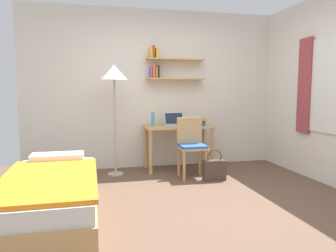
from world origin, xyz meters
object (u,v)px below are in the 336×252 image
laptop (175,122)px  water_bottle (153,119)px  desk_chair (191,144)px  standing_lamp (114,78)px  desk (178,134)px  book_stack (199,122)px  bed (51,197)px  handbag (214,169)px

laptop → water_bottle: water_bottle is taller
desk_chair → standing_lamp: 1.50m
desk → book_stack: book_stack is taller
desk_chair → standing_lamp: bearing=161.5°
laptop → bed: bearing=-133.4°
desk_chair → book_stack: size_ratio=3.49×
bed → desk: (1.77, 1.77, 0.34)m
standing_lamp → water_bottle: standing_lamp is taller
desk_chair → book_stack: desk_chair is taller
handbag → laptop: bearing=115.1°
book_stack → bed: bearing=-140.4°
desk → handbag: bearing=-66.7°
standing_lamp → water_bottle: bearing=15.1°
desk_chair → standing_lamp: size_ratio=0.53×
laptop → water_bottle: 0.37m
bed → water_bottle: bearing=53.0°
laptop → desk: bearing=-43.8°
desk → laptop: size_ratio=3.33×
bed → book_stack: 2.80m
water_bottle → book_stack: bearing=-3.7°
desk_chair → desk: bearing=97.5°
standing_lamp → laptop: standing_lamp is taller
desk_chair → water_bottle: (-0.48, 0.53, 0.34)m
standing_lamp → laptop: size_ratio=5.03×
bed → water_bottle: water_bottle is taller
book_stack → handbag: size_ratio=0.56×
laptop → book_stack: bearing=-9.5°
desk_chair → water_bottle: bearing=132.0°
water_bottle → bed: bearing=-127.0°
standing_lamp → book_stack: bearing=4.9°
bed → book_stack: size_ratio=7.35×
desk → water_bottle: size_ratio=4.82×
water_bottle → book_stack: water_bottle is taller
bed → water_bottle: 2.33m
bed → book_stack: bearing=39.6°
handbag → book_stack: bearing=88.7°
desk_chair → water_bottle: water_bottle is taller
desk → book_stack: (0.35, -0.02, 0.19)m
desk → handbag: desk is taller
desk_chair → handbag: desk_chair is taller
desk → laptop: 0.20m
bed → handbag: bearing=25.6°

